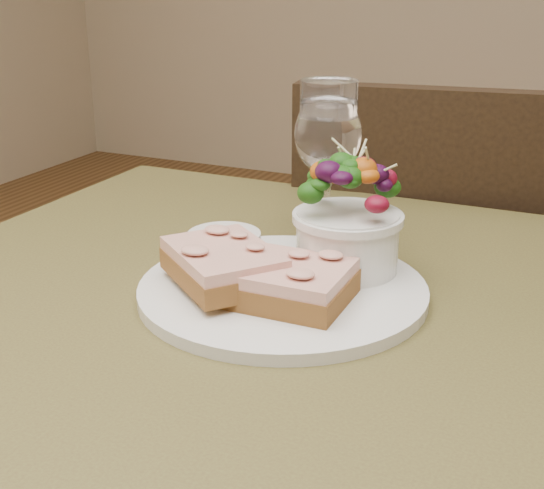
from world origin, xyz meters
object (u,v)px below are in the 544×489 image
at_px(sandwich_back, 223,264).
at_px(ramekin, 224,247).
at_px(dinner_plate, 283,290).
at_px(cafe_table, 258,394).
at_px(chair_far, 427,408).
at_px(wine_glass, 328,139).
at_px(salad_bowl, 348,215).
at_px(sandwich_front, 281,281).

height_order(sandwich_back, ramekin, sandwich_back).
relative_size(dinner_plate, ramekin, 4.03).
height_order(cafe_table, sandwich_back, sandwich_back).
relative_size(chair_far, ramekin, 12.75).
height_order(dinner_plate, wine_glass, wine_glass).
bearing_deg(salad_bowl, sandwich_front, -109.39).
bearing_deg(sandwich_back, cafe_table, 44.39).
relative_size(sandwich_front, ramekin, 1.81).
bearing_deg(sandwich_front, wine_glass, 97.65).
bearing_deg(sandwich_back, chair_far, 120.16).
height_order(cafe_table, sandwich_front, sandwich_front).
xyz_separation_m(dinner_plate, wine_glass, (-0.02, 0.16, 0.12)).
bearing_deg(dinner_plate, chair_far, 86.18).
height_order(cafe_table, wine_glass, wine_glass).
distance_m(chair_far, wine_glass, 0.72).
relative_size(sandwich_front, wine_glass, 0.73).
bearing_deg(wine_glass, salad_bowl, -58.45).
height_order(chair_far, wine_glass, wine_glass).
bearing_deg(salad_bowl, wine_glass, 121.55).
xyz_separation_m(dinner_plate, sandwich_front, (0.01, -0.03, 0.02)).
distance_m(cafe_table, dinner_plate, 0.11).
relative_size(cafe_table, dinner_plate, 2.81).
height_order(sandwich_front, wine_glass, wine_glass).
distance_m(sandwich_front, wine_glass, 0.21).
relative_size(cafe_table, wine_glass, 4.57).
relative_size(cafe_table, sandwich_back, 5.38).
xyz_separation_m(dinner_plate, ramekin, (-0.08, 0.02, 0.03)).
relative_size(ramekin, wine_glass, 0.40).
xyz_separation_m(salad_bowl, wine_glass, (-0.06, 0.10, 0.05)).
height_order(sandwich_front, salad_bowl, salad_bowl).
distance_m(chair_far, dinner_plate, 0.74).
distance_m(ramekin, salad_bowl, 0.13).
height_order(dinner_plate, salad_bowl, salad_bowl).
distance_m(chair_far, sandwich_back, 0.79).
relative_size(dinner_plate, sandwich_front, 2.23).
bearing_deg(ramekin, salad_bowl, 19.37).
bearing_deg(sandwich_front, sandwich_back, 179.92).
relative_size(cafe_table, salad_bowl, 6.30).
distance_m(cafe_table, wine_glass, 0.29).
bearing_deg(salad_bowl, chair_far, 90.57).
bearing_deg(cafe_table, salad_bowl, 56.81).
xyz_separation_m(sandwich_back, wine_glass, (0.03, 0.19, 0.09)).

